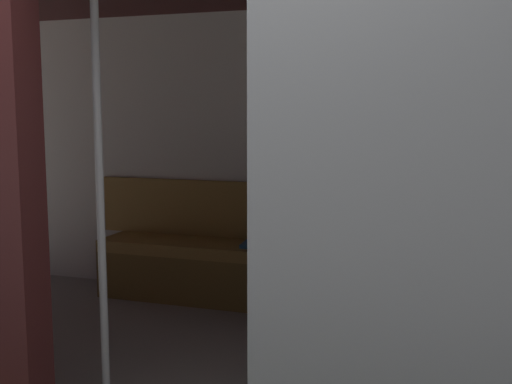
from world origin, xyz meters
The scene contains 7 objects.
train_car centered at (0.05, -1.23, 1.54)m, with size 6.40×2.83×2.33m.
bench_seat centered at (0.00, -2.32, 0.35)m, with size 3.17×0.44×0.46m.
person_seated centered at (-0.03, -2.26, 0.68)m, with size 0.55×0.68×1.19m.
handbag centered at (-0.51, -2.35, 0.54)m, with size 0.26×0.15×0.17m.
book centered at (0.36, -2.34, 0.47)m, with size 0.15×0.22×0.03m, color #26598C.
grab_pole_door centered at (0.39, -0.37, 1.10)m, with size 0.04×0.04×2.19m, color silver.
grab_pole_far centered at (-0.39, -0.40, 1.10)m, with size 0.04×0.04×2.19m, color silver.
Camera 1 is at (-1.13, 2.00, 1.46)m, focal length 44.26 mm.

